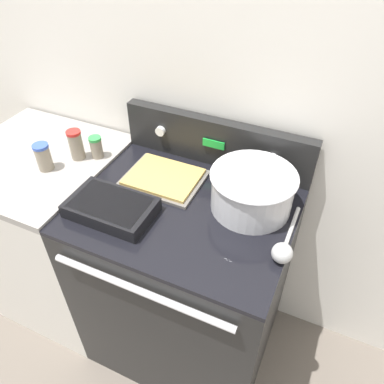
{
  "coord_description": "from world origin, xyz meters",
  "views": [
    {
      "loc": [
        0.43,
        -0.57,
        1.81
      ],
      "look_at": [
        0.02,
        0.33,
        0.96
      ],
      "focal_mm": 35.0,
      "sensor_mm": 36.0,
      "label": 1
    }
  ],
  "objects_px": {
    "spice_jar_blue_cap": "(43,157)",
    "ladle": "(283,250)",
    "mixing_bowl": "(252,189)",
    "casserole_dish": "(111,207)",
    "spice_jar_green_cap": "(96,147)",
    "baking_tray": "(164,178)",
    "spice_jar_red_cap": "(76,145)"
  },
  "relations": [
    {
      "from": "casserole_dish",
      "to": "spice_jar_green_cap",
      "type": "xyz_separation_m",
      "value": [
        -0.24,
        0.25,
        0.03
      ]
    },
    {
      "from": "spice_jar_red_cap",
      "to": "spice_jar_blue_cap",
      "type": "xyz_separation_m",
      "value": [
        -0.07,
        -0.11,
        -0.01
      ]
    },
    {
      "from": "spice_jar_red_cap",
      "to": "ladle",
      "type": "bearing_deg",
      "value": -9.85
    },
    {
      "from": "mixing_bowl",
      "to": "baking_tray",
      "type": "distance_m",
      "value": 0.36
    },
    {
      "from": "baking_tray",
      "to": "ladle",
      "type": "xyz_separation_m",
      "value": [
        0.51,
        -0.18,
        0.02
      ]
    },
    {
      "from": "ladle",
      "to": "spice_jar_red_cap",
      "type": "distance_m",
      "value": 0.91
    },
    {
      "from": "baking_tray",
      "to": "ladle",
      "type": "distance_m",
      "value": 0.55
    },
    {
      "from": "mixing_bowl",
      "to": "casserole_dish",
      "type": "bearing_deg",
      "value": -151.62
    },
    {
      "from": "casserole_dish",
      "to": "baking_tray",
      "type": "height_order",
      "value": "casserole_dish"
    },
    {
      "from": "spice_jar_green_cap",
      "to": "ladle",
      "type": "bearing_deg",
      "value": -13.25
    },
    {
      "from": "casserole_dish",
      "to": "spice_jar_blue_cap",
      "type": "relative_size",
      "value": 2.66
    },
    {
      "from": "mixing_bowl",
      "to": "spice_jar_red_cap",
      "type": "height_order",
      "value": "mixing_bowl"
    },
    {
      "from": "spice_jar_red_cap",
      "to": "baking_tray",
      "type": "bearing_deg",
      "value": 3.82
    },
    {
      "from": "mixing_bowl",
      "to": "spice_jar_blue_cap",
      "type": "height_order",
      "value": "mixing_bowl"
    },
    {
      "from": "mixing_bowl",
      "to": "spice_jar_red_cap",
      "type": "distance_m",
      "value": 0.74
    },
    {
      "from": "casserole_dish",
      "to": "spice_jar_blue_cap",
      "type": "bearing_deg",
      "value": 165.27
    },
    {
      "from": "mixing_bowl",
      "to": "spice_jar_red_cap",
      "type": "bearing_deg",
      "value": -178.42
    },
    {
      "from": "ladle",
      "to": "baking_tray",
      "type": "bearing_deg",
      "value": 160.55
    },
    {
      "from": "baking_tray",
      "to": "spice_jar_red_cap",
      "type": "relative_size",
      "value": 2.35
    },
    {
      "from": "spice_jar_blue_cap",
      "to": "mixing_bowl",
      "type": "bearing_deg",
      "value": 9.51
    },
    {
      "from": "casserole_dish",
      "to": "ladle",
      "type": "relative_size",
      "value": 1.06
    },
    {
      "from": "baking_tray",
      "to": "ladle",
      "type": "relative_size",
      "value": 1.06
    },
    {
      "from": "spice_jar_red_cap",
      "to": "spice_jar_blue_cap",
      "type": "height_order",
      "value": "spice_jar_red_cap"
    },
    {
      "from": "spice_jar_blue_cap",
      "to": "ladle",
      "type": "bearing_deg",
      "value": -2.44
    },
    {
      "from": "ladle",
      "to": "spice_jar_green_cap",
      "type": "xyz_separation_m",
      "value": [
        -0.83,
        0.2,
        0.03
      ]
    },
    {
      "from": "ladle",
      "to": "spice_jar_blue_cap",
      "type": "xyz_separation_m",
      "value": [
        -0.97,
        0.04,
        0.04
      ]
    },
    {
      "from": "mixing_bowl",
      "to": "spice_jar_green_cap",
      "type": "relative_size",
      "value": 3.23
    },
    {
      "from": "ladle",
      "to": "spice_jar_green_cap",
      "type": "bearing_deg",
      "value": 166.75
    },
    {
      "from": "mixing_bowl",
      "to": "spice_jar_blue_cap",
      "type": "xyz_separation_m",
      "value": [
        -0.81,
        -0.14,
        -0.01
      ]
    },
    {
      "from": "ladle",
      "to": "spice_jar_green_cap",
      "type": "height_order",
      "value": "spice_jar_green_cap"
    },
    {
      "from": "mixing_bowl",
      "to": "ladle",
      "type": "xyz_separation_m",
      "value": [
        0.16,
        -0.18,
        -0.05
      ]
    },
    {
      "from": "baking_tray",
      "to": "spice_jar_green_cap",
      "type": "relative_size",
      "value": 3.2
    }
  ]
}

